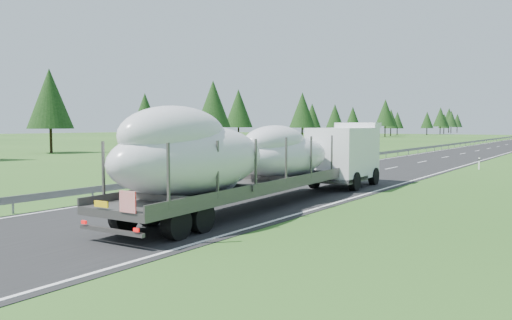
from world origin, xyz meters
The scene contains 4 objects.
ground centered at (0.00, 0.00, 0.00)m, with size 400.00×400.00×0.00m, color #28501A.
guardrail centered at (-5.30, 99.94, 0.60)m, with size 0.10×400.00×0.76m.
tree_line_left centered at (-43.73, 103.23, 6.85)m, with size 14.66×287.01×12.07m.
boat_truck centered at (2.17, 4.00, 2.32)m, with size 3.91×21.10×4.44m.
Camera 1 is at (15.00, -15.22, 3.74)m, focal length 35.00 mm.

